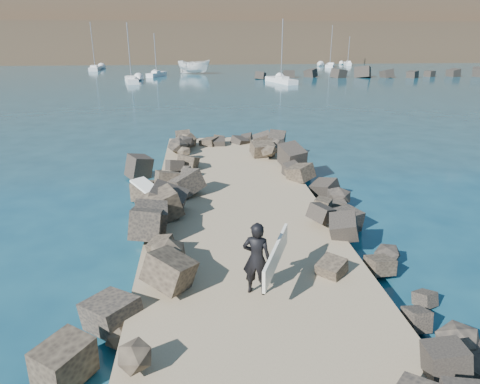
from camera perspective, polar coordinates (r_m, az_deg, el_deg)
The scene contains 15 objects.
ground at distance 15.47m, azimuth -0.37°, elevation -3.95°, with size 800.00×800.00×0.00m, color #0F384C.
jetty at distance 13.54m, azimuth 0.42°, elevation -6.23°, with size 6.00×26.00×0.60m, color #8C7759.
riprap_left at distance 13.93m, azimuth -11.79°, elevation -4.98°, with size 2.60×22.00×1.00m, color black.
riprap_right at distance 14.46m, azimuth 11.74°, elevation -4.01°, with size 2.60×22.00×1.00m, color black.
breakwater_secondary at distance 78.23m, azimuth 22.75°, elevation 14.42°, with size 52.00×4.00×1.20m, color black.
headland at distance 174.70m, azimuth -2.12°, elevation 23.26°, with size 360.00×140.00×32.00m, color #2D4919.
surfboard_resting at distance 15.20m, azimuth -11.22°, elevation -0.57°, with size 0.59×2.34×0.08m, color white.
boat_imported at distance 78.77m, azimuth -6.16°, elevation 16.28°, with size 2.36×6.28×2.42m, color white.
surfer_with_board at distance 9.94m, azimuth 2.59°, elevation -8.79°, with size 1.30×2.07×1.80m.
sailboat_e at distance 91.52m, azimuth -18.76°, elevation 15.35°, with size 2.34×7.62×8.99m.
sailboat_c at distance 63.27m, azimuth 5.50°, elevation 14.60°, with size 3.59×7.35×8.67m.
sailboat_b at distance 74.42m, azimuth -11.07°, elevation 15.15°, with size 3.01×5.65×6.86m.
sailboat_f at distance 105.01m, azimuth 14.17°, elevation 16.27°, with size 2.13×5.20×6.34m.
sailboat_d at distance 97.69m, azimuth 11.91°, elevation 16.19°, with size 3.90×7.22×8.57m.
sailboat_a at distance 65.32m, azimuth -14.28°, elevation 14.27°, with size 2.86×6.96×8.22m.
Camera 1 is at (-1.30, -14.07, 6.30)m, focal length 32.00 mm.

